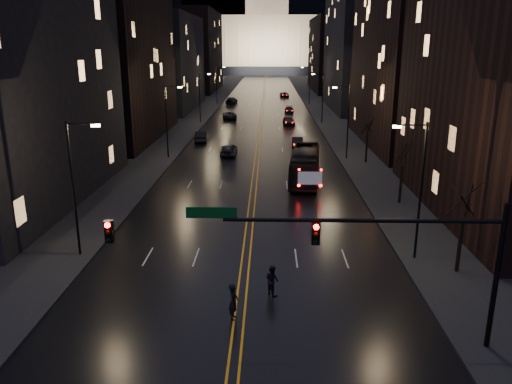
# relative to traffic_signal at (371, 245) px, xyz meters

# --- Properties ---
(ground) EXTENTS (900.00, 900.00, 0.00)m
(ground) POSITION_rel_traffic_signal_xyz_m (-5.91, 0.00, -5.10)
(ground) COLOR black
(ground) RESTS_ON ground
(road) EXTENTS (20.00, 320.00, 0.02)m
(road) POSITION_rel_traffic_signal_xyz_m (-5.91, 130.00, -5.09)
(road) COLOR black
(road) RESTS_ON ground
(sidewalk_left) EXTENTS (8.00, 320.00, 0.16)m
(sidewalk_left) POSITION_rel_traffic_signal_xyz_m (-19.91, 130.00, -5.02)
(sidewalk_left) COLOR black
(sidewalk_left) RESTS_ON ground
(sidewalk_right) EXTENTS (8.00, 320.00, 0.16)m
(sidewalk_right) POSITION_rel_traffic_signal_xyz_m (8.09, 130.00, -5.02)
(sidewalk_right) COLOR black
(sidewalk_right) RESTS_ON ground
(center_line) EXTENTS (0.62, 320.00, 0.01)m
(center_line) POSITION_rel_traffic_signal_xyz_m (-5.91, 130.00, -5.08)
(center_line) COLOR orange
(center_line) RESTS_ON road
(building_left_near) EXTENTS (12.00, 28.00, 22.00)m
(building_left_near) POSITION_rel_traffic_signal_xyz_m (-26.91, 22.00, 5.90)
(building_left_near) COLOR black
(building_left_near) RESTS_ON ground
(building_left_mid) EXTENTS (12.00, 30.00, 28.00)m
(building_left_mid) POSITION_rel_traffic_signal_xyz_m (-26.91, 54.00, 8.90)
(building_left_mid) COLOR black
(building_left_mid) RESTS_ON ground
(building_left_far) EXTENTS (12.00, 34.00, 20.00)m
(building_left_far) POSITION_rel_traffic_signal_xyz_m (-26.91, 92.00, 4.90)
(building_left_far) COLOR black
(building_left_far) RESTS_ON ground
(building_left_dist) EXTENTS (12.00, 40.00, 24.00)m
(building_left_dist) POSITION_rel_traffic_signal_xyz_m (-26.91, 140.00, 6.90)
(building_left_dist) COLOR black
(building_left_dist) RESTS_ON ground
(building_right_tall) EXTENTS (12.00, 30.00, 38.00)m
(building_right_tall) POSITION_rel_traffic_signal_xyz_m (15.09, 50.00, 13.90)
(building_right_tall) COLOR black
(building_right_tall) RESTS_ON ground
(building_right_mid) EXTENTS (12.00, 34.00, 26.00)m
(building_right_mid) POSITION_rel_traffic_signal_xyz_m (15.09, 92.00, 7.90)
(building_right_mid) COLOR black
(building_right_mid) RESTS_ON ground
(building_right_dist) EXTENTS (12.00, 40.00, 22.00)m
(building_right_dist) POSITION_rel_traffic_signal_xyz_m (15.09, 140.00, 5.90)
(building_right_dist) COLOR black
(building_right_dist) RESTS_ON ground
(capitol) EXTENTS (90.00, 50.00, 58.50)m
(capitol) POSITION_rel_traffic_signal_xyz_m (-5.91, 250.00, 12.05)
(capitol) COLOR black
(capitol) RESTS_ON ground
(traffic_signal) EXTENTS (17.29, 0.45, 7.00)m
(traffic_signal) POSITION_rel_traffic_signal_xyz_m (0.00, 0.00, 0.00)
(traffic_signal) COLOR black
(traffic_signal) RESTS_ON ground
(streetlamp_right_near) EXTENTS (2.13, 0.25, 9.00)m
(streetlamp_right_near) POSITION_rel_traffic_signal_xyz_m (4.91, 10.00, -0.02)
(streetlamp_right_near) COLOR black
(streetlamp_right_near) RESTS_ON ground
(streetlamp_left_near) EXTENTS (2.13, 0.25, 9.00)m
(streetlamp_left_near) POSITION_rel_traffic_signal_xyz_m (-16.72, 10.00, -0.02)
(streetlamp_left_near) COLOR black
(streetlamp_left_near) RESTS_ON ground
(streetlamp_right_mid) EXTENTS (2.13, 0.25, 9.00)m
(streetlamp_right_mid) POSITION_rel_traffic_signal_xyz_m (4.91, 40.00, -0.02)
(streetlamp_right_mid) COLOR black
(streetlamp_right_mid) RESTS_ON ground
(streetlamp_left_mid) EXTENTS (2.13, 0.25, 9.00)m
(streetlamp_left_mid) POSITION_rel_traffic_signal_xyz_m (-16.72, 40.00, -0.02)
(streetlamp_left_mid) COLOR black
(streetlamp_left_mid) RESTS_ON ground
(streetlamp_right_far) EXTENTS (2.13, 0.25, 9.00)m
(streetlamp_right_far) POSITION_rel_traffic_signal_xyz_m (4.91, 70.00, -0.02)
(streetlamp_right_far) COLOR black
(streetlamp_right_far) RESTS_ON ground
(streetlamp_left_far) EXTENTS (2.13, 0.25, 9.00)m
(streetlamp_left_far) POSITION_rel_traffic_signal_xyz_m (-16.72, 70.00, -0.02)
(streetlamp_left_far) COLOR black
(streetlamp_left_far) RESTS_ON ground
(streetlamp_right_dist) EXTENTS (2.13, 0.25, 9.00)m
(streetlamp_right_dist) POSITION_rel_traffic_signal_xyz_m (4.91, 100.00, -0.02)
(streetlamp_right_dist) COLOR black
(streetlamp_right_dist) RESTS_ON ground
(streetlamp_left_dist) EXTENTS (2.13, 0.25, 9.00)m
(streetlamp_left_dist) POSITION_rel_traffic_signal_xyz_m (-16.72, 100.00, -0.02)
(streetlamp_left_dist) COLOR black
(streetlamp_left_dist) RESTS_ON ground
(tree_right_near) EXTENTS (2.40, 2.40, 6.65)m
(tree_right_near) POSITION_rel_traffic_signal_xyz_m (7.09, 8.00, -0.58)
(tree_right_near) COLOR black
(tree_right_near) RESTS_ON ground
(tree_right_mid) EXTENTS (2.40, 2.40, 6.65)m
(tree_right_mid) POSITION_rel_traffic_signal_xyz_m (7.09, 22.00, -0.58)
(tree_right_mid) COLOR black
(tree_right_mid) RESTS_ON ground
(tree_right_far) EXTENTS (2.40, 2.40, 6.65)m
(tree_right_far) POSITION_rel_traffic_signal_xyz_m (7.09, 38.00, -0.58)
(tree_right_far) COLOR black
(tree_right_far) RESTS_ON ground
(bus) EXTENTS (3.94, 11.86, 3.24)m
(bus) POSITION_rel_traffic_signal_xyz_m (-0.67, 29.94, -3.48)
(bus) COLOR black
(bus) RESTS_ON ground
(oncoming_car_a) EXTENTS (2.02, 4.79, 1.62)m
(oncoming_car_a) POSITION_rel_traffic_signal_xyz_m (-9.54, 41.96, -4.29)
(oncoming_car_a) COLOR black
(oncoming_car_a) RESTS_ON ground
(oncoming_car_b) EXTENTS (1.99, 4.98, 1.61)m
(oncoming_car_b) POSITION_rel_traffic_signal_xyz_m (-14.25, 51.45, -4.30)
(oncoming_car_b) COLOR black
(oncoming_car_b) RESTS_ON ground
(oncoming_car_c) EXTENTS (3.14, 5.69, 1.51)m
(oncoming_car_c) POSITION_rel_traffic_signal_xyz_m (-12.02, 75.32, -4.35)
(oncoming_car_c) COLOR black
(oncoming_car_c) RESTS_ON ground
(oncoming_car_d) EXTENTS (2.90, 5.73, 1.59)m
(oncoming_car_d) POSITION_rel_traffic_signal_xyz_m (-13.58, 102.14, -4.31)
(oncoming_car_d) COLOR black
(oncoming_car_d) RESTS_ON ground
(receding_car_a) EXTENTS (1.71, 4.30, 1.39)m
(receding_car_a) POSITION_rel_traffic_signal_xyz_m (-0.51, 47.76, -4.41)
(receding_car_a) COLOR black
(receding_car_a) RESTS_ON ground
(receding_car_b) EXTENTS (2.21, 4.75, 1.57)m
(receding_car_b) POSITION_rel_traffic_signal_xyz_m (-0.94, 67.83, -4.32)
(receding_car_b) COLOR black
(receding_car_b) RESTS_ON ground
(receding_car_c) EXTENTS (1.95, 4.60, 1.32)m
(receding_car_c) POSITION_rel_traffic_signal_xyz_m (-0.25, 84.60, -4.44)
(receding_car_c) COLOR black
(receding_car_c) RESTS_ON ground
(receding_car_d) EXTENTS (2.57, 4.99, 1.35)m
(receding_car_d) POSITION_rel_traffic_signal_xyz_m (-0.26, 118.68, -4.43)
(receding_car_d) COLOR black
(receding_car_d) RESTS_ON ground
(pedestrian_a) EXTENTS (0.56, 0.76, 1.94)m
(pedestrian_a) POSITION_rel_traffic_signal_xyz_m (-6.19, 2.34, -4.13)
(pedestrian_a) COLOR black
(pedestrian_a) RESTS_ON ground
(pedestrian_b) EXTENTS (0.89, 0.96, 1.75)m
(pedestrian_b) POSITION_rel_traffic_signal_xyz_m (-4.22, 5.00, -4.23)
(pedestrian_b) COLOR black
(pedestrian_b) RESTS_ON ground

